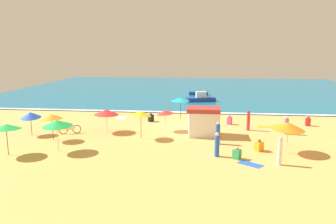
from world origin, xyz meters
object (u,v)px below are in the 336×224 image
(lifeguard_cabana, at_px, (203,121))
(beachgoer_5, at_px, (217,145))
(beach_umbrella_7, at_px, (52,117))
(small_boat_1, at_px, (199,93))
(beachgoer_9, at_px, (286,126))
(beach_umbrella_2, at_px, (57,123))
(beachgoer_7, at_px, (259,146))
(beach_umbrella_0, at_px, (6,127))
(beachgoer_3, at_px, (280,151))
(beachgoer_4, at_px, (308,121))
(beachgoer_2, at_px, (151,118))
(beach_umbrella_9, at_px, (288,126))
(beach_umbrella_5, at_px, (141,113))
(beach_umbrella_3, at_px, (180,99))
(beachgoer_1, at_px, (230,120))
(parked_bicycle, at_px, (70,129))
(beach_umbrella_8, at_px, (30,115))
(small_boat_0, at_px, (201,98))
(beach_umbrella_6, at_px, (106,112))
(beachgoer_6, at_px, (248,121))
(beachgoer_8, at_px, (218,134))
(beach_umbrella_4, at_px, (165,112))
(beachgoer_0, at_px, (237,154))

(lifeguard_cabana, distance_m, beachgoer_5, 5.56)
(beach_umbrella_7, relative_size, small_boat_1, 0.74)
(beach_umbrella_7, relative_size, beachgoer_9, 1.37)
(beach_umbrella_2, xyz_separation_m, beachgoer_7, (14.03, 1.65, -1.68))
(lifeguard_cabana, relative_size, beachgoer_9, 1.71)
(beach_umbrella_0, distance_m, beach_umbrella_2, 3.26)
(lifeguard_cabana, distance_m, beachgoer_3, 8.19)
(beachgoer_4, xyz_separation_m, beachgoer_9, (-2.75, -3.42, 0.33))
(beachgoer_4, bearing_deg, beachgoer_2, 179.34)
(beach_umbrella_2, distance_m, beach_umbrella_7, 3.18)
(beachgoer_7, xyz_separation_m, beachgoer_9, (3.01, 5.04, 0.39))
(beach_umbrella_9, height_order, small_boat_1, beach_umbrella_9)
(beach_umbrella_0, relative_size, beach_umbrella_5, 1.16)
(beach_umbrella_3, xyz_separation_m, beachgoer_1, (4.86, -2.23, -1.61))
(parked_bicycle, relative_size, beachgoer_5, 1.00)
(beach_umbrella_8, xyz_separation_m, small_boat_0, (13.80, 19.00, -1.19))
(beach_umbrella_6, bearing_deg, beachgoer_3, -27.76)
(beach_umbrella_2, relative_size, beachgoer_5, 1.59)
(beach_umbrella_5, bearing_deg, beachgoer_4, 22.36)
(lifeguard_cabana, height_order, beachgoer_6, lifeguard_cabana)
(beachgoer_8, bearing_deg, small_boat_1, 94.28)
(beach_umbrella_7, relative_size, beach_umbrella_9, 0.67)
(beach_umbrella_0, relative_size, beachgoer_4, 2.79)
(beach_umbrella_8, relative_size, small_boat_1, 0.71)
(beach_umbrella_2, bearing_deg, parked_bicycle, 103.45)
(beach_umbrella_4, xyz_separation_m, beachgoer_5, (4.24, -6.60, -0.89))
(beachgoer_5, xyz_separation_m, small_boat_0, (-1.38, 22.94, -0.28))
(beach_umbrella_6, distance_m, beachgoer_8, 9.80)
(beachgoer_2, height_order, beachgoer_9, beachgoer_9)
(beach_umbrella_6, bearing_deg, beachgoer_2, 55.60)
(beachgoer_7, distance_m, small_boat_0, 21.83)
(beachgoer_2, distance_m, beachgoer_9, 12.66)
(lifeguard_cabana, xyz_separation_m, beachgoer_2, (-5.18, 4.73, -0.83))
(beach_umbrella_2, height_order, beachgoer_5, beach_umbrella_2)
(beach_umbrella_0, relative_size, beach_umbrella_9, 0.84)
(beach_umbrella_3, distance_m, beachgoer_1, 5.58)
(beachgoer_1, distance_m, small_boat_1, 19.69)
(beach_umbrella_9, distance_m, beachgoer_0, 4.21)
(beach_umbrella_7, xyz_separation_m, beachgoer_6, (15.68, 5.03, -1.02))
(beach_umbrella_2, bearing_deg, beachgoer_7, 6.72)
(beach_umbrella_5, relative_size, beachgoer_6, 1.28)
(beach_umbrella_7, relative_size, parked_bicycle, 1.29)
(beach_umbrella_4, xyz_separation_m, beachgoer_2, (-1.88, 3.58, -1.32))
(beach_umbrella_9, relative_size, small_boat_0, 0.80)
(beach_umbrella_5, height_order, beachgoer_8, beach_umbrella_5)
(beach_umbrella_5, height_order, beachgoer_6, beach_umbrella_5)
(beach_umbrella_6, distance_m, beachgoer_0, 12.20)
(lifeguard_cabana, height_order, beachgoer_8, lifeguard_cabana)
(beach_umbrella_5, relative_size, beach_umbrella_9, 0.72)
(beach_umbrella_5, xyz_separation_m, beach_umbrella_6, (-3.32, 1.67, -0.29))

